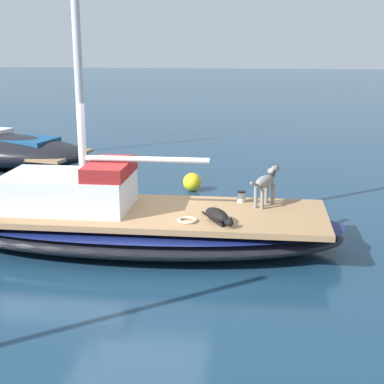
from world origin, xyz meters
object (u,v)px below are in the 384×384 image
Objects in this scene: dog_black at (218,216)px; dog_grey at (266,183)px; mooring_buoy at (192,182)px; sailboat_main at (136,227)px; coiled_rope at (188,220)px; deck_winch at (241,197)px.

dog_grey reaches higher than dog_black.
dog_black is 1.89× the size of mooring_buoy.
coiled_rope reaches higher than sailboat_main.
mooring_buoy is at bearing -8.02° from sailboat_main.
sailboat_main is 2.00m from deck_winch.
dog_black reaches higher than coiled_rope.
dog_black reaches higher than deck_winch.
dog_grey is at bearing -35.53° from dog_black.
sailboat_main is 1.64m from dog_black.
dog_grey is (0.53, -2.26, 0.75)m from sailboat_main.
dog_grey is (1.08, -0.77, 0.32)m from dog_black.
sailboat_main is 22.34× the size of coiled_rope.
deck_winch reaches higher than coiled_rope.
sailboat_main is 8.70× the size of dog_black.
dog_black is 1.36m from dog_grey.
dog_black is at bearing -110.02° from sailboat_main.
sailboat_main is 34.46× the size of deck_winch.
coiled_rope is at bearing 92.43° from dog_black.
mooring_buoy is at bearing 5.81° from coiled_rope.
coiled_rope is 0.74× the size of mooring_buoy.
dog_grey reaches higher than coiled_rope.
coiled_rope is (-0.02, 0.50, -0.08)m from dog_black.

